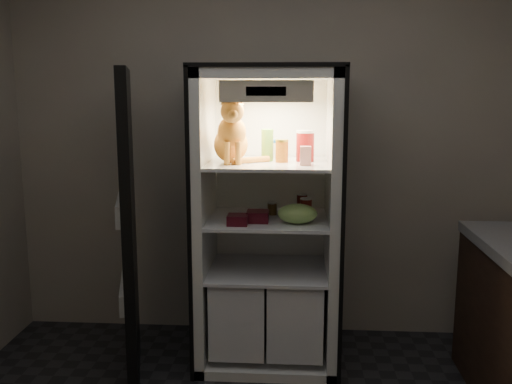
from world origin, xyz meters
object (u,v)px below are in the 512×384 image
parmesan_shaker (267,145)px  salsa_jar (282,151)px  pepper_jar (305,146)px  soda_can_b (306,208)px  tabby_cat (232,137)px  berry_box_right (258,216)px  soda_can_c (306,209)px  cream_carton (306,156)px  berry_box_left (238,220)px  mayo_tub (273,149)px  grape_bag (297,214)px  condiment_jar (272,208)px  refrigerator (268,238)px  soda_can_a (302,204)px

parmesan_shaker → salsa_jar: (0.09, -0.05, -0.03)m
pepper_jar → soda_can_b: 0.39m
tabby_cat → berry_box_right: size_ratio=3.17×
tabby_cat → soda_can_b: 0.63m
salsa_jar → soda_can_c: 0.39m
parmesan_shaker → cream_carton: size_ratio=1.78×
berry_box_right → soda_can_b: bearing=21.0°
salsa_jar → berry_box_left: (-0.25, -0.19, -0.39)m
pepper_jar → berry_box_right: 0.53m
soda_can_b → berry_box_right: bearing=-159.0°
tabby_cat → mayo_tub: size_ratio=3.48×
mayo_tub → soda_can_b: mayo_tub is taller
cream_carton → parmesan_shaker: bearing=143.0°
pepper_jar → grape_bag: size_ratio=0.81×
parmesan_shaker → berry_box_right: size_ratio=1.49×
condiment_jar → berry_box_right: bearing=-111.8°
pepper_jar → soda_can_c: bearing=-85.6°
tabby_cat → soda_can_c: size_ratio=3.11×
tabby_cat → grape_bag: tabby_cat is taller
grape_bag → berry_box_left: bearing=-170.7°
parmesan_shaker → berry_box_left: bearing=-123.5°
pepper_jar → cream_carton: bearing=-90.2°
pepper_jar → grape_bag: bearing=-102.7°
refrigerator → cream_carton: (0.22, -0.18, 0.55)m
parmesan_shaker → pepper_jar: bearing=0.8°
soda_can_a → berry_box_right: bearing=-137.7°
salsa_jar → condiment_jar: 0.39m
soda_can_a → berry_box_left: soda_can_a is taller
mayo_tub → cream_carton: 0.37m
refrigerator → berry_box_left: size_ratio=15.71×
soda_can_b → soda_can_c: size_ratio=0.95×
tabby_cat → soda_can_a: bearing=11.9°
berry_box_right → grape_bag: bearing=-6.5°
tabby_cat → parmesan_shaker: tabby_cat is taller
refrigerator → soda_can_a: size_ratio=14.92×
mayo_tub → soda_can_a: mayo_tub is taller
parmesan_shaker → berry_box_left: 0.51m
mayo_tub → pepper_jar: 0.24m
grape_bag → parmesan_shaker: bearing=135.3°
mayo_tub → tabby_cat: bearing=-138.1°
salsa_jar → cream_carton: salsa_jar is taller
soda_can_a → condiment_jar: bearing=-166.3°
tabby_cat → soda_can_b: (0.45, 0.04, -0.44)m
cream_carton → pepper_jar: bearing=89.8°
refrigerator → soda_can_c: size_ratio=13.99×
cream_carton → soda_can_a: cream_carton is taller
tabby_cat → mayo_tub: tabby_cat is taller
parmesan_shaker → condiment_jar: bearing=50.8°
soda_can_a → berry_box_right: size_ratio=0.96×
condiment_jar → berry_box_left: (-0.19, -0.28, -0.01)m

